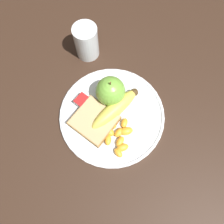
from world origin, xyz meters
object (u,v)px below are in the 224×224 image
object	(u,v)px
apple	(110,91)
bread_slice	(94,121)
juice_glass	(87,42)
jam_packet	(84,103)
plate	(112,115)
fork	(115,112)
banana	(116,109)

from	to	relation	value
apple	bread_slice	distance (m)	0.09
juice_glass	jam_packet	distance (m)	0.17
plate	bread_slice	size ratio (longest dim) A/B	2.65
bread_slice	apple	bearing A→B (deg)	98.71
plate	juice_glass	distance (m)	0.22
apple	bread_slice	size ratio (longest dim) A/B	0.82
fork	jam_packet	size ratio (longest dim) A/B	3.48
jam_packet	plate	bearing A→B (deg)	16.74
plate	apple	xyz separation A→B (m)	(-0.03, 0.04, 0.04)
juice_glass	banana	world-z (taller)	juice_glass
plate	apple	size ratio (longest dim) A/B	3.23
bread_slice	fork	world-z (taller)	bread_slice
banana	jam_packet	world-z (taller)	banana
apple	fork	xyz separation A→B (m)	(0.04, -0.03, -0.04)
fork	jam_packet	bearing A→B (deg)	-9.81
juice_glass	fork	size ratio (longest dim) A/B	0.68
juice_glass	bread_slice	world-z (taller)	juice_glass
apple	banana	size ratio (longest dim) A/B	0.54
juice_glass	fork	bearing A→B (deg)	-29.17
fork	jam_packet	xyz separation A→B (m)	(-0.08, -0.03, 0.01)
plate	banana	distance (m)	0.03
apple	jam_packet	distance (m)	0.08
juice_glass	apple	distance (m)	0.17
apple	bread_slice	bearing A→B (deg)	-81.29
jam_packet	fork	bearing A→B (deg)	22.81
juice_glass	banana	xyz separation A→B (m)	(0.18, -0.10, -0.02)
bread_slice	juice_glass	bearing A→B (deg)	135.47
banana	bread_slice	world-z (taller)	banana
apple	bread_slice	xyz separation A→B (m)	(0.01, -0.08, -0.03)
fork	juice_glass	bearing A→B (deg)	-61.80
plate	fork	distance (m)	0.01
plate	fork	bearing A→B (deg)	79.40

